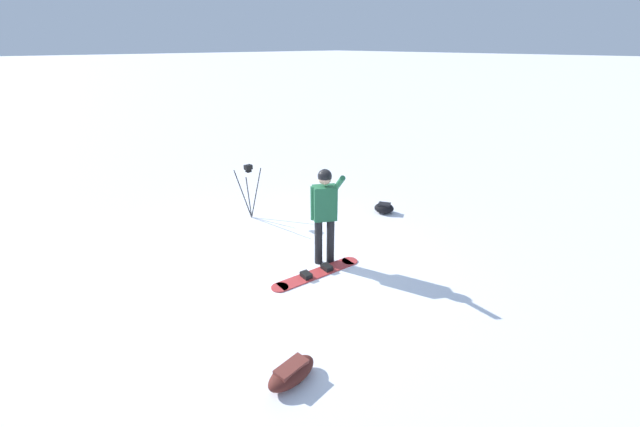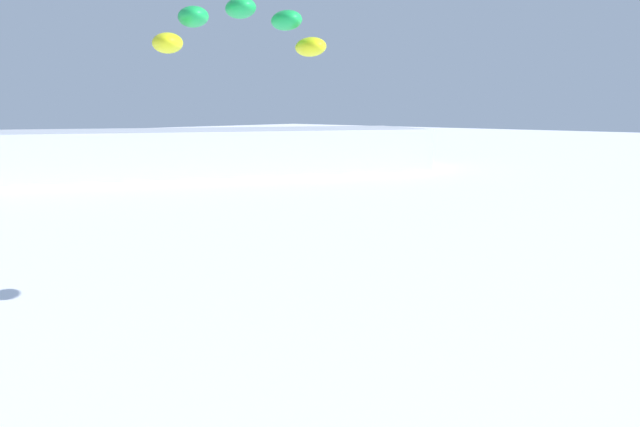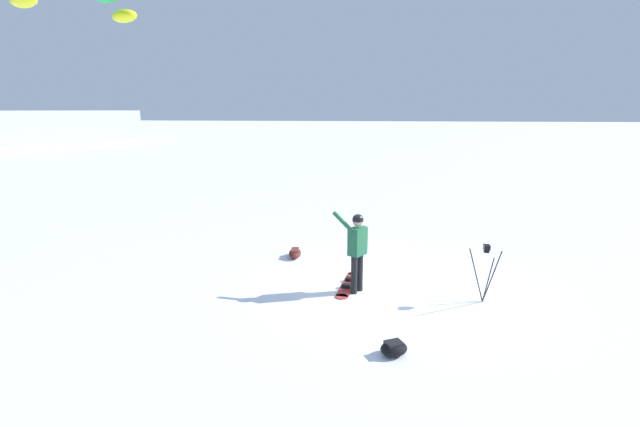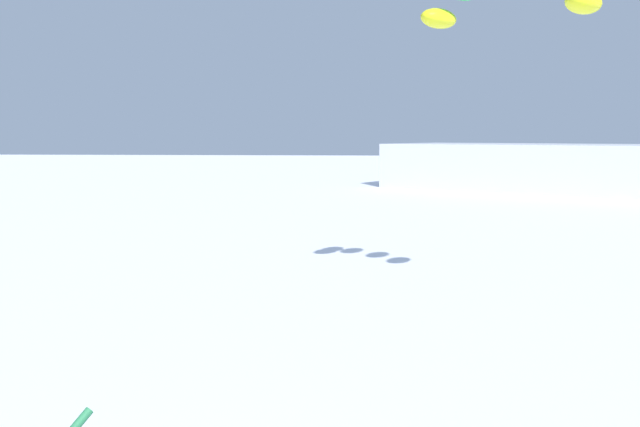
# 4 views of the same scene
# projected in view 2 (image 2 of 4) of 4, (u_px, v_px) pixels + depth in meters

# --- Properties ---
(traction_kite) EXTENTS (3.14, 4.04, 1.25)m
(traction_kite) POSITION_uv_depth(u_px,v_px,m) (241.00, 27.00, 14.62)
(traction_kite) COLOR yellow
(distant_ridge) EXTENTS (34.31, 48.95, 3.80)m
(distant_ridge) POSITION_uv_depth(u_px,v_px,m) (147.00, 152.00, 56.09)
(distant_ridge) COLOR #B0B6C1
(distant_ridge) RESTS_ON ground_plane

